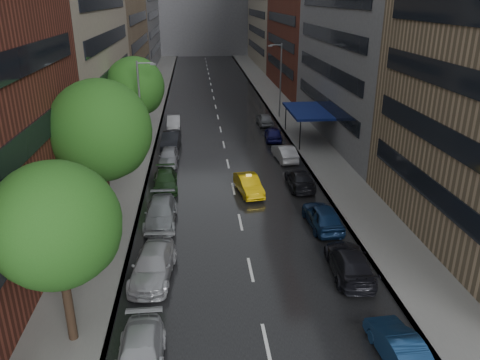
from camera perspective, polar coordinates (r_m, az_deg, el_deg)
name	(u,v)px	position (r m, az deg, el deg)	size (l,w,h in m)	color
road	(216,110)	(64.32, -2.90, 8.53)	(14.00, 140.00, 0.01)	black
sidewalk_left	(149,111)	(64.55, -10.99, 8.27)	(4.00, 140.00, 0.15)	gray
sidewalk_right	(282,108)	(65.32, 5.10, 8.73)	(4.00, 140.00, 0.15)	gray
tree_near	(56,225)	(20.44, -21.56, -5.16)	(5.32, 5.32, 8.48)	#382619
tree_mid	(100,131)	(29.79, -16.65, 5.78)	(6.26, 6.26, 9.97)	#382619
tree_far	(135,86)	(47.58, -12.67, 11.08)	(5.72, 5.72, 9.11)	#382619
taxi	(249,185)	(36.53, 1.07, -0.58)	(1.50, 4.31, 1.42)	#E9B60C
parked_cars_left	(164,190)	(35.91, -9.26, -1.24)	(2.65, 42.94, 1.59)	#A4A5AA
parked_cars_right	(302,183)	(37.19, 7.61, -0.31)	(2.46, 43.43, 1.61)	navy
street_lamp_left	(141,109)	(43.96, -11.94, 8.50)	(1.74, 0.22, 9.00)	gray
street_lamp_right	(280,79)	(59.34, 4.89, 12.18)	(1.74, 0.22, 9.00)	gray
awning	(308,111)	(50.34, 8.26, 8.31)	(4.00, 8.00, 3.12)	navy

